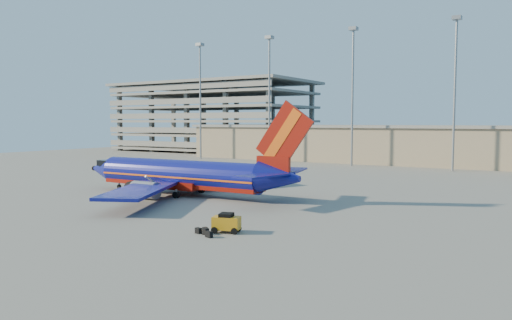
# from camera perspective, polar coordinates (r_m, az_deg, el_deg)

# --- Properties ---
(ground) EXTENTS (220.00, 220.00, 0.00)m
(ground) POSITION_cam_1_polar(r_m,az_deg,el_deg) (62.88, -0.17, -4.05)
(ground) COLOR slate
(ground) RESTS_ON ground
(terminal_building) EXTENTS (122.00, 16.00, 8.50)m
(terminal_building) POSITION_cam_1_polar(r_m,az_deg,el_deg) (113.13, 20.21, 1.62)
(terminal_building) COLOR gray
(terminal_building) RESTS_ON ground
(parking_garage) EXTENTS (62.00, 32.00, 21.40)m
(parking_garage) POSITION_cam_1_polar(r_m,az_deg,el_deg) (158.46, -4.88, 5.27)
(parking_garage) COLOR slate
(parking_garage) RESTS_ON ground
(light_mast_row) EXTENTS (101.60, 1.60, 28.65)m
(light_mast_row) POSITION_cam_1_polar(r_m,az_deg,el_deg) (102.91, 16.26, 8.85)
(light_mast_row) COLOR gray
(light_mast_row) RESTS_ON ground
(aircraft_main) EXTENTS (34.22, 32.93, 11.59)m
(aircraft_main) POSITION_cam_1_polar(r_m,az_deg,el_deg) (63.31, -8.11, -1.78)
(aircraft_main) COLOR navy
(aircraft_main) RESTS_ON ground
(baggage_tug) EXTENTS (2.59, 2.03, 1.63)m
(baggage_tug) POSITION_cam_1_polar(r_m,az_deg,el_deg) (41.93, -3.40, -7.13)
(baggage_tug) COLOR orange
(baggage_tug) RESTS_ON ground
(luggage_pile) EXTENTS (2.24, 1.67, 0.52)m
(luggage_pile) POSITION_cam_1_polar(r_m,az_deg,el_deg) (41.37, -5.88, -8.16)
(luggage_pile) COLOR black
(luggage_pile) RESTS_ON ground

